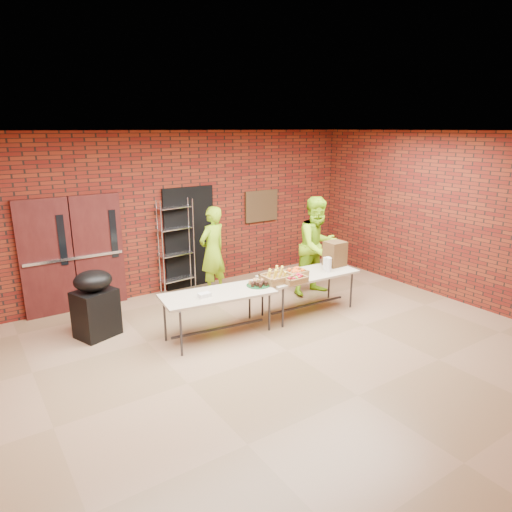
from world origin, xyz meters
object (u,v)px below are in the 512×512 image
(table_right, at_px, (308,276))
(coffee_dispenser, at_px, (335,254))
(volunteer_woman, at_px, (213,251))
(covered_grill, at_px, (95,304))
(volunteer_man, at_px, (317,246))
(wire_rack, at_px, (177,246))
(table_left, at_px, (218,297))

(table_right, relative_size, coffee_dispenser, 3.92)
(volunteer_woman, bearing_deg, covered_grill, -3.70)
(table_right, height_order, volunteer_man, volunteer_man)
(wire_rack, distance_m, table_left, 2.32)
(coffee_dispenser, height_order, volunteer_woman, volunteer_woman)
(volunteer_man, bearing_deg, volunteer_woman, 147.64)
(table_left, xyz_separation_m, table_right, (1.84, -0.02, 0.01))
(wire_rack, xyz_separation_m, volunteer_woman, (0.52, -0.55, -0.05))
(volunteer_woman, bearing_deg, wire_rack, -64.73)
(table_right, bearing_deg, covered_grill, 164.80)
(covered_grill, distance_m, volunteer_man, 4.28)
(table_left, relative_size, volunteer_man, 0.94)
(covered_grill, bearing_deg, volunteer_man, -25.71)
(table_right, bearing_deg, wire_rack, 125.76)
(coffee_dispenser, bearing_deg, table_left, -178.66)
(covered_grill, xyz_separation_m, volunteer_man, (4.24, -0.46, 0.43))
(volunteer_man, bearing_deg, wire_rack, 143.85)
(table_right, relative_size, volunteer_man, 0.93)
(table_right, xyz_separation_m, volunteer_woman, (-0.99, 1.76, 0.22))
(table_left, distance_m, volunteer_woman, 1.95)
(wire_rack, height_order, covered_grill, wire_rack)
(covered_grill, relative_size, volunteer_woman, 0.62)
(covered_grill, height_order, volunteer_man, volunteer_man)
(volunteer_woman, bearing_deg, volunteer_man, 129.53)
(table_right, distance_m, covered_grill, 3.64)
(covered_grill, bearing_deg, coffee_dispenser, -33.38)
(table_right, bearing_deg, table_left, -178.14)
(table_left, relative_size, volunteer_woman, 1.04)
(table_right, xyz_separation_m, covered_grill, (-3.47, 1.11, -0.12))
(volunteer_man, bearing_deg, table_right, -139.85)
(coffee_dispenser, xyz_separation_m, volunteer_man, (0.06, 0.57, 0.01))
(wire_rack, relative_size, coffee_dispenser, 4.09)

